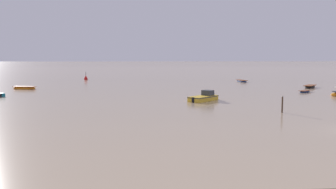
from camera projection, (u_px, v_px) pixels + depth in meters
rowboat_moored_0 at (310, 87)px, 73.21m from camera, size 4.23×4.59×0.74m
rowboat_moored_1 at (24, 88)px, 70.45m from camera, size 4.90×2.71×0.73m
rowboat_moored_3 at (305, 92)px, 63.95m from camera, size 3.07×2.80×0.49m
rowboat_moored_5 at (242, 81)px, 89.66m from camera, size 2.30×4.39×0.66m
motorboat_moored_1 at (207, 98)px, 52.44m from camera, size 5.43×5.43×2.17m
channel_buoy at (86, 78)px, 97.65m from camera, size 0.90×0.90×2.30m
mooring_post_near at (282, 105)px, 41.01m from camera, size 0.22×0.22×2.11m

